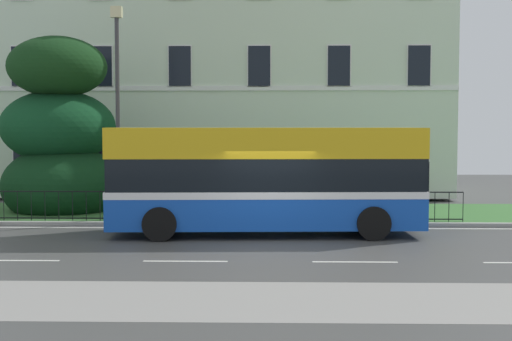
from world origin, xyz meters
The scene contains 7 objects.
ground_plane centered at (0.00, 1.05, -0.02)m, with size 60.00×56.00×0.18m.
georgian_townhouse centered at (-2.16, 16.40, 7.17)m, with size 20.31×10.12×14.02m.
iron_verge_railing centered at (-2.16, 4.40, 0.62)m, with size 16.69×0.04×0.97m.
evergreen_tree centered at (-7.69, 7.33, 2.68)m, with size 4.44×4.42×6.86m.
single_decker_bus centered at (-0.14, 2.41, 1.65)m, with size 9.18×3.01×3.14m.
street_lamp_post centered at (-5.01, 4.81, 4.08)m, with size 0.36×0.24×6.94m.
litter_bin centered at (4.75, 4.97, 0.67)m, with size 0.53×0.53×1.09m.
Camera 1 is at (0.05, -18.30, 3.21)m, focal length 49.69 mm.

